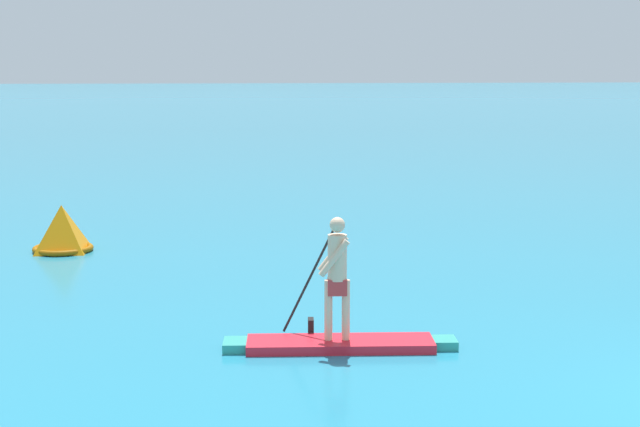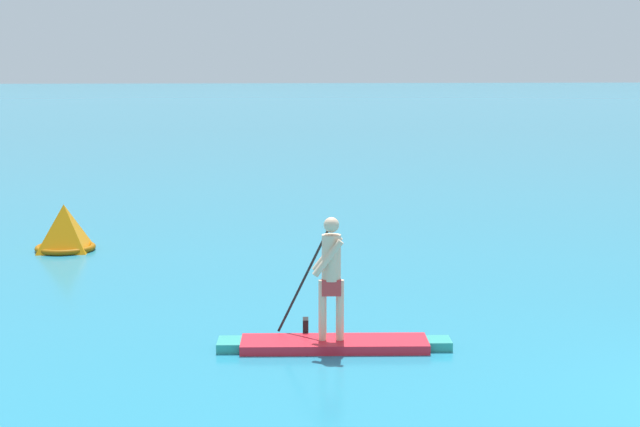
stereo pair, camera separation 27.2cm
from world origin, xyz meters
The scene contains 2 objects.
paddleboarder_near_left centered at (-5.17, 3.12, 0.35)m, with size 3.23×1.01×1.84m.
race_marker_buoy centered at (-9.92, 10.53, 0.43)m, with size 1.46×1.46×0.99m.
Camera 1 is at (-6.96, -8.87, 3.82)m, focal length 51.35 mm.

